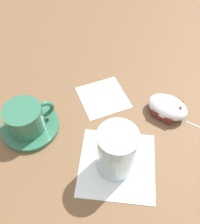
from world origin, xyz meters
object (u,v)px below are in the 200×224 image
at_px(coffee_cup, 26,118).
at_px(computer_mouse, 168,107).
at_px(saucer, 30,126).
at_px(drinking_glass, 117,151).

relative_size(coffee_cup, computer_mouse, 0.98).
relative_size(saucer, coffee_cup, 1.29).
bearing_deg(coffee_cup, computer_mouse, 35.04).
xyz_separation_m(coffee_cup, drinking_glass, (0.21, 0.01, 0.02)).
bearing_deg(computer_mouse, saucer, -145.38).
height_order(saucer, drinking_glass, drinking_glass).
bearing_deg(drinking_glass, coffee_cup, -178.46).
relative_size(coffee_cup, drinking_glass, 0.88).
relative_size(saucer, drinking_glass, 1.14).
bearing_deg(saucer, drinking_glass, 0.66).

